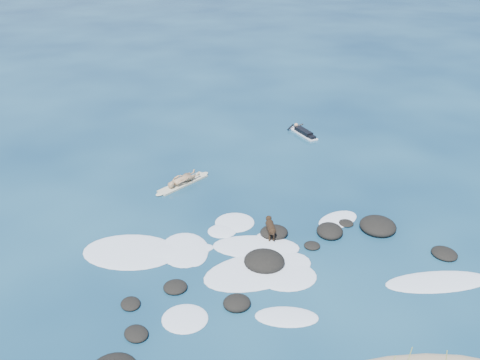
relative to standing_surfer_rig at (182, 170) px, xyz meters
name	(u,v)px	position (x,y,z in m)	size (l,w,h in m)	color
ground	(274,247)	(2.24, -6.04, -0.72)	(160.00, 160.00, 0.00)	#0A2642
reef_rocks	(284,263)	(2.15, -7.26, -0.60)	(13.52, 6.88, 0.63)	black
breaking_foam	(237,259)	(0.68, -6.35, -0.71)	(13.72, 7.53, 0.12)	white
standing_surfer_rig	(182,170)	(0.00, 0.00, 0.00)	(2.89, 1.92, 1.82)	beige
paddling_surfer_rig	(303,132)	(7.68, 4.11, -0.58)	(1.13, 2.44, 0.42)	white
dog	(270,227)	(2.30, -5.42, -0.20)	(0.44, 1.23, 0.78)	black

